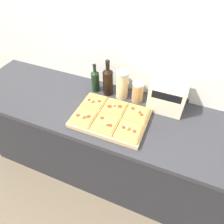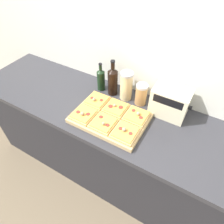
{
  "view_description": "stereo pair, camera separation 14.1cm",
  "coord_description": "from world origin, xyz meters",
  "views": [
    {
      "loc": [
        0.35,
        -0.69,
        1.96
      ],
      "look_at": [
        -0.04,
        0.26,
        0.94
      ],
      "focal_mm": 32.0,
      "sensor_mm": 36.0,
      "label": 1
    },
    {
      "loc": [
        0.48,
        -0.63,
        1.96
      ],
      "look_at": [
        -0.04,
        0.26,
        0.94
      ],
      "focal_mm": 32.0,
      "sensor_mm": 36.0,
      "label": 2
    }
  ],
  "objects": [
    {
      "name": "grain_jar_tall",
      "position": [
        -0.06,
        0.51,
        1.01
      ],
      "size": [
        0.1,
        0.1,
        0.24
      ],
      "color": "beige",
      "rests_on": "kitchen_counter"
    },
    {
      "name": "wine_bottle",
      "position": [
        -0.18,
        0.51,
        1.02
      ],
      "size": [
        0.08,
        0.08,
        0.31
      ],
      "color": "black",
      "rests_on": "kitchen_counter"
    },
    {
      "name": "ground_plane",
      "position": [
        0.0,
        0.0,
        0.0
      ],
      "size": [
        12.0,
        12.0,
        0.0
      ],
      "primitive_type": "plane",
      "color": "brown"
    },
    {
      "name": "grain_jar_short",
      "position": [
        0.07,
        0.51,
        0.98
      ],
      "size": [
        0.09,
        0.09,
        0.18
      ],
      "color": "#AD7F4C",
      "rests_on": "kitchen_counter"
    },
    {
      "name": "pizza_slice_back_center",
      "position": [
        -0.04,
        0.32,
        0.94
      ],
      "size": [
        0.16,
        0.17,
        0.05
      ],
      "color": "tan",
      "rests_on": "cutting_board"
    },
    {
      "name": "olive_oil_bottle",
      "position": [
        -0.29,
        0.51,
        0.99
      ],
      "size": [
        0.07,
        0.07,
        0.25
      ],
      "color": "black",
      "rests_on": "kitchen_counter"
    },
    {
      "name": "toaster_oven",
      "position": [
        0.3,
        0.51,
        1.0
      ],
      "size": [
        0.28,
        0.18,
        0.22
      ],
      "color": "beige",
      "rests_on": "kitchen_counter"
    },
    {
      "name": "pizza_slice_front_center",
      "position": [
        -0.04,
        0.14,
        0.94
      ],
      "size": [
        0.16,
        0.17,
        0.05
      ],
      "color": "tan",
      "rests_on": "cutting_board"
    },
    {
      "name": "wall_back",
      "position": [
        0.0,
        0.67,
        1.25
      ],
      "size": [
        6.0,
        0.06,
        2.5
      ],
      "color": "silver",
      "rests_on": "ground_plane"
    },
    {
      "name": "pizza_slice_front_left",
      "position": [
        -0.21,
        0.14,
        0.94
      ],
      "size": [
        0.16,
        0.17,
        0.06
      ],
      "color": "tan",
      "rests_on": "cutting_board"
    },
    {
      "name": "kitchen_counter",
      "position": [
        0.0,
        0.32,
        0.45
      ],
      "size": [
        2.63,
        0.67,
        0.89
      ],
      "color": "#232328",
      "rests_on": "ground_plane"
    },
    {
      "name": "pizza_slice_back_right",
      "position": [
        0.13,
        0.32,
        0.94
      ],
      "size": [
        0.16,
        0.17,
        0.05
      ],
      "color": "tan",
      "rests_on": "cutting_board"
    },
    {
      "name": "cutting_board",
      "position": [
        -0.04,
        0.23,
        0.91
      ],
      "size": [
        0.53,
        0.37,
        0.03
      ],
      "primitive_type": "cube",
      "color": "tan",
      "rests_on": "kitchen_counter"
    },
    {
      "name": "pizza_slice_front_right",
      "position": [
        0.13,
        0.14,
        0.94
      ],
      "size": [
        0.16,
        0.17,
        0.06
      ],
      "color": "tan",
      "rests_on": "cutting_board"
    },
    {
      "name": "pizza_slice_back_left",
      "position": [
        -0.21,
        0.32,
        0.94
      ],
      "size": [
        0.16,
        0.17,
        0.05
      ],
      "color": "tan",
      "rests_on": "cutting_board"
    }
  ]
}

